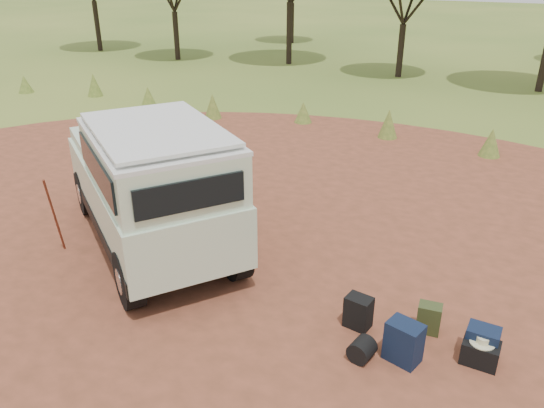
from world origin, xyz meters
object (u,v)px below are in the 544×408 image
at_px(duffel_navy, 482,343).
at_px(backpack_olive, 429,318).
at_px(walking_staff, 55,216).
at_px(backpack_navy, 404,342).
at_px(backpack_black, 358,312).
at_px(hard_case, 480,353).
at_px(safari_vehicle, 151,186).

bearing_deg(duffel_navy, backpack_olive, 165.13).
bearing_deg(walking_staff, backpack_navy, -33.71).
distance_m(walking_staff, duffel_navy, 7.39).
height_order(backpack_black, backpack_olive, backpack_black).
bearing_deg(backpack_navy, walking_staff, -164.51).
height_order(backpack_navy, backpack_olive, backpack_navy).
bearing_deg(hard_case, backpack_olive, 155.88).
height_order(backpack_black, backpack_navy, backpack_navy).
distance_m(backpack_navy, duffel_navy, 1.10).
xyz_separation_m(safari_vehicle, backpack_black, (4.26, -0.71, -0.97)).
distance_m(backpack_olive, duffel_navy, 0.80).
bearing_deg(safari_vehicle, walking_staff, -104.29).
bearing_deg(backpack_olive, backpack_navy, -109.10).
relative_size(safari_vehicle, walking_staff, 3.25).
relative_size(duffel_navy, hard_case, 1.00).
height_order(walking_staff, hard_case, walking_staff).
height_order(safari_vehicle, walking_staff, safari_vehicle).
bearing_deg(walking_staff, safari_vehicle, 5.77).
bearing_deg(backpack_navy, hard_case, 38.83).
bearing_deg(hard_case, safari_vehicle, 175.14).
bearing_deg(hard_case, duffel_navy, 94.01).
height_order(walking_staff, backpack_black, walking_staff).
xyz_separation_m(backpack_navy, duffel_navy, (0.96, 0.54, -0.06)).
xyz_separation_m(duffel_navy, hard_case, (0.00, -0.13, -0.07)).
bearing_deg(backpack_navy, safari_vehicle, -176.94).
relative_size(safari_vehicle, hard_case, 11.23).
xyz_separation_m(backpack_black, backpack_olive, (0.97, 0.35, -0.03)).
bearing_deg(walking_staff, backpack_black, -29.33).
xyz_separation_m(backpack_black, duffel_navy, (1.73, 0.10, -0.02)).
distance_m(backpack_olive, hard_case, 0.86).
height_order(backpack_olive, duffel_navy, duffel_navy).
bearing_deg(backpack_black, duffel_navy, 13.10).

